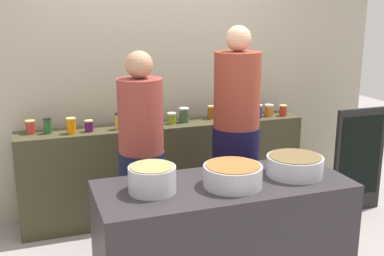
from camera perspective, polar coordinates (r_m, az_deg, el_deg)
storefront_wall at (r=4.62m, az=-4.54°, el=8.66°), size 4.80×0.12×3.00m
display_shelf at (r=4.52m, az=-3.14°, el=-5.09°), size 2.70×0.36×0.91m
prep_table at (r=3.32m, az=3.79°, el=-13.38°), size 1.70×0.70×0.83m
preserve_jar_0 at (r=4.27m, az=-19.05°, el=0.13°), size 0.08×0.08×0.12m
preserve_jar_1 at (r=4.22m, az=-17.16°, el=0.25°), size 0.07×0.07×0.13m
preserve_jar_2 at (r=4.17m, az=-14.47°, el=0.28°), size 0.08×0.08×0.14m
preserve_jar_3 at (r=4.20m, az=-12.42°, el=0.26°), size 0.08×0.08×0.10m
preserve_jar_4 at (r=4.23m, az=-8.78°, el=0.85°), size 0.08×0.08×0.15m
preserve_jar_5 at (r=4.29m, az=-6.98°, el=1.04°), size 0.07×0.07×0.14m
preserve_jar_6 at (r=4.38m, az=-5.06°, el=1.16°), size 0.08×0.08×0.11m
preserve_jar_7 at (r=4.38m, az=-2.48°, el=1.20°), size 0.08×0.08×0.10m
preserve_jar_8 at (r=4.43m, az=-0.97°, el=1.60°), size 0.09×0.09×0.14m
preserve_jar_9 at (r=4.58m, az=2.35°, el=1.94°), size 0.07×0.07×0.13m
preserve_jar_10 at (r=4.51m, az=4.00°, el=1.85°), size 0.07×0.07×0.15m
preserve_jar_11 at (r=4.65m, az=5.77°, el=1.92°), size 0.08×0.08×0.10m
preserve_jar_12 at (r=4.65m, az=8.07°, el=2.03°), size 0.08×0.08×0.13m
preserve_jar_13 at (r=4.76m, az=9.34°, el=2.15°), size 0.09×0.09×0.12m
preserve_jar_14 at (r=4.79m, az=11.02°, el=2.13°), size 0.08×0.08×0.11m
cooking_pot_left at (r=2.98m, az=-4.86°, el=-6.19°), size 0.30×0.30×0.17m
cooking_pot_center at (r=3.08m, az=4.97°, el=-5.77°), size 0.39×0.39×0.14m
cooking_pot_right at (r=3.34m, az=12.38°, el=-4.48°), size 0.39×0.39×0.14m
cook_with_tongs at (r=3.61m, az=-6.09°, el=-5.17°), size 0.35×0.35×1.66m
cook_in_cap at (r=3.93m, az=5.34°, el=-2.39°), size 0.39×0.39×1.83m
chalkboard_sign at (r=4.84m, az=19.62°, el=-3.70°), size 0.54×0.05×1.04m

